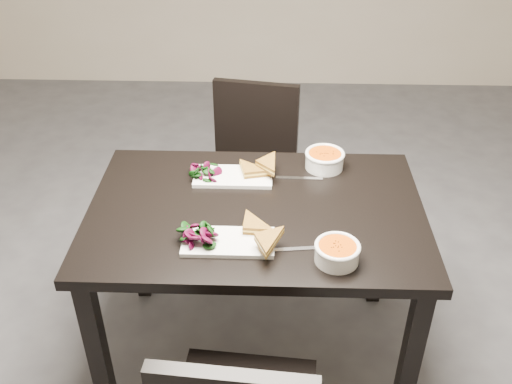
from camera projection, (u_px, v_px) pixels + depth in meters
ground at (248, 291)px, 2.78m from camera, size 5.00×5.00×0.00m
table at (256, 230)px, 2.12m from camera, size 1.20×0.80×0.75m
chair_far at (251, 161)px, 2.85m from camera, size 0.49×0.49×0.85m
plate_near at (228, 242)px, 1.89m from camera, size 0.30×0.15×0.02m
sandwich_near at (248, 232)px, 1.88m from camera, size 0.16×0.12×0.05m
salad_near at (197, 234)px, 1.88m from camera, size 0.09×0.08×0.04m
soup_bowl_near at (337, 252)px, 1.80m from camera, size 0.14×0.14×0.07m
cutlery_near at (292, 249)px, 1.87m from camera, size 0.18×0.04×0.00m
plate_far at (233, 177)px, 2.22m from camera, size 0.30×0.15×0.01m
sandwich_far at (250, 172)px, 2.19m from camera, size 0.17×0.14×0.05m
salad_far at (207, 170)px, 2.21m from camera, size 0.09×0.08×0.04m
soup_bowl_far at (325, 159)px, 2.27m from camera, size 0.16×0.16×0.07m
cutlery_far at (299, 178)px, 2.22m from camera, size 0.18×0.02×0.00m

